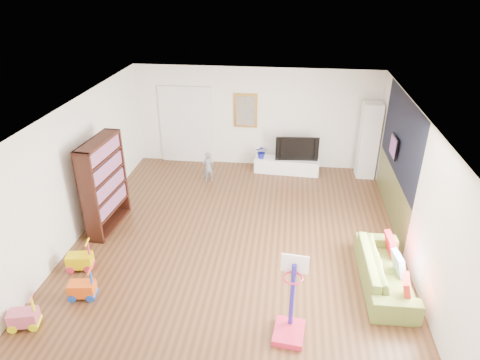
# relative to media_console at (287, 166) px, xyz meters

# --- Properties ---
(floor) EXTENTS (6.50, 7.50, 0.00)m
(floor) POSITION_rel_media_console_xyz_m (-0.91, -3.28, -0.20)
(floor) COLOR brown
(floor) RESTS_ON ground
(ceiling) EXTENTS (6.50, 7.50, 0.00)m
(ceiling) POSITION_rel_media_console_xyz_m (-0.91, -3.28, 2.50)
(ceiling) COLOR white
(ceiling) RESTS_ON ground
(wall_back) EXTENTS (6.50, 0.00, 2.70)m
(wall_back) POSITION_rel_media_console_xyz_m (-0.91, 0.47, 1.15)
(wall_back) COLOR white
(wall_back) RESTS_ON ground
(wall_front) EXTENTS (6.50, 0.00, 2.70)m
(wall_front) POSITION_rel_media_console_xyz_m (-0.91, -7.03, 1.15)
(wall_front) COLOR white
(wall_front) RESTS_ON ground
(wall_left) EXTENTS (0.00, 7.50, 2.70)m
(wall_left) POSITION_rel_media_console_xyz_m (-4.16, -3.28, 1.15)
(wall_left) COLOR silver
(wall_left) RESTS_ON ground
(wall_right) EXTENTS (0.00, 7.50, 2.70)m
(wall_right) POSITION_rel_media_console_xyz_m (2.34, -3.28, 1.15)
(wall_right) COLOR silver
(wall_right) RESTS_ON ground
(navy_accent) EXTENTS (0.01, 3.20, 1.70)m
(navy_accent) POSITION_rel_media_console_xyz_m (2.32, -1.88, 1.65)
(navy_accent) COLOR black
(navy_accent) RESTS_ON wall_right
(olive_wainscot) EXTENTS (0.01, 3.20, 1.00)m
(olive_wainscot) POSITION_rel_media_console_xyz_m (2.32, -1.88, 0.30)
(olive_wainscot) COLOR brown
(olive_wainscot) RESTS_ON wall_right
(doorway) EXTENTS (1.45, 0.06, 2.10)m
(doorway) POSITION_rel_media_console_xyz_m (-2.81, 0.43, 0.85)
(doorway) COLOR white
(doorway) RESTS_ON ground
(painting_back) EXTENTS (0.62, 0.06, 0.92)m
(painting_back) POSITION_rel_media_console_xyz_m (-1.16, 0.43, 1.35)
(painting_back) COLOR gold
(painting_back) RESTS_ON wall_back
(artwork_right) EXTENTS (0.04, 0.56, 0.46)m
(artwork_right) POSITION_rel_media_console_xyz_m (2.26, -1.68, 1.35)
(artwork_right) COLOR #7F3F8C
(artwork_right) RESTS_ON wall_right
(media_console) EXTENTS (1.73, 0.53, 0.40)m
(media_console) POSITION_rel_media_console_xyz_m (0.00, 0.00, 0.00)
(media_console) COLOR white
(media_console) RESTS_ON ground
(tall_cabinet) EXTENTS (0.47, 0.47, 1.99)m
(tall_cabinet) POSITION_rel_media_console_xyz_m (2.05, 0.06, 0.79)
(tall_cabinet) COLOR white
(tall_cabinet) RESTS_ON ground
(bookshelf) EXTENTS (0.44, 1.37, 1.97)m
(bookshelf) POSITION_rel_media_console_xyz_m (-3.70, -3.11, 0.78)
(bookshelf) COLOR black
(bookshelf) RESTS_ON ground
(sofa) EXTENTS (0.81, 2.01, 0.58)m
(sofa) POSITION_rel_media_console_xyz_m (1.80, -4.35, 0.09)
(sofa) COLOR olive
(sofa) RESTS_ON ground
(basketball_hoop) EXTENTS (0.52, 0.61, 1.34)m
(basketball_hoop) POSITION_rel_media_console_xyz_m (0.18, -5.71, 0.47)
(basketball_hoop) COLOR #CE1F42
(basketball_hoop) RESTS_ON ground
(ride_on_yellow) EXTENTS (0.49, 0.35, 0.59)m
(ride_on_yellow) POSITION_rel_media_console_xyz_m (-3.65, -4.59, 0.10)
(ride_on_yellow) COLOR #E3C700
(ride_on_yellow) RESTS_ON ground
(ride_on_orange) EXTENTS (0.46, 0.32, 0.57)m
(ride_on_orange) POSITION_rel_media_console_xyz_m (-3.27, -5.30, 0.08)
(ride_on_orange) COLOR #E55210
(ride_on_orange) RESTS_ON ground
(ride_on_pink) EXTENTS (0.48, 0.36, 0.57)m
(ride_on_pink) POSITION_rel_media_console_xyz_m (-3.87, -6.03, 0.08)
(ride_on_pink) COLOR #D35574
(ride_on_pink) RESTS_ON ground
(child) EXTENTS (0.35, 0.30, 0.82)m
(child) POSITION_rel_media_console_xyz_m (-1.99, -0.80, 0.21)
(child) COLOR slate
(child) RESTS_ON ground
(tv) EXTENTS (1.13, 0.23, 0.65)m
(tv) POSITION_rel_media_console_xyz_m (0.24, 0.05, 0.52)
(tv) COLOR black
(tv) RESTS_ON media_console
(vase_plant) EXTENTS (0.34, 0.30, 0.36)m
(vase_plant) POSITION_rel_media_console_xyz_m (-0.67, -0.03, 0.38)
(vase_plant) COLOR #141997
(vase_plant) RESTS_ON media_console
(pillow_left) EXTENTS (0.17, 0.38, 0.37)m
(pillow_left) POSITION_rel_media_console_xyz_m (2.00, -4.96, 0.26)
(pillow_left) COLOR red
(pillow_left) RESTS_ON sofa
(pillow_center) EXTENTS (0.16, 0.40, 0.39)m
(pillow_center) POSITION_rel_media_console_xyz_m (2.00, -4.34, 0.26)
(pillow_center) COLOR silver
(pillow_center) RESTS_ON sofa
(pillow_right) EXTENTS (0.14, 0.41, 0.41)m
(pillow_right) POSITION_rel_media_console_xyz_m (1.97, -3.79, 0.26)
(pillow_right) COLOR red
(pillow_right) RESTS_ON sofa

